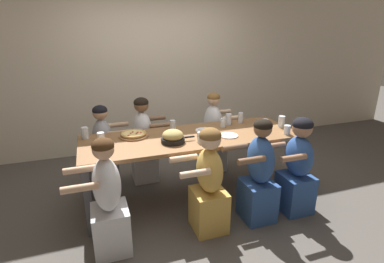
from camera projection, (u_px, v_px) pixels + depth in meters
The scene contains 24 objects.
ground_plane at pixel (192, 196), 3.66m from camera, with size 18.00×18.00×0.00m, color #514C47.
restaurant_back_panel at pixel (155, 51), 4.76m from camera, with size 10.00×0.06×3.20m, color beige.
dining_table at pixel (192, 142), 3.43m from camera, with size 2.47×0.85×0.78m.
pizza_board_main at pixel (134, 134), 3.37m from camera, with size 0.33×0.33×0.05m.
skillet_bowl at pixel (173, 137), 3.18m from camera, with size 0.37×0.25×0.14m.
empty_plate_a at pixel (204, 130), 3.57m from camera, with size 0.21×0.21×0.02m.
empty_plate_b at pixel (229, 136), 3.39m from camera, with size 0.21×0.21×0.02m.
drinking_glass_a at pixel (173, 125), 3.61m from camera, with size 0.07×0.07×0.11m.
drinking_glass_b at pixel (264, 123), 3.69m from camera, with size 0.08×0.08×0.10m.
drinking_glass_c at pixel (201, 138), 3.19m from camera, with size 0.08×0.08×0.11m.
drinking_glass_d at pixel (287, 130), 3.44m from camera, with size 0.08×0.08×0.10m.
drinking_glass_e at pixel (101, 139), 3.14m from camera, with size 0.08×0.08×0.13m.
drinking_glass_f at pixel (241, 118), 3.87m from camera, with size 0.06×0.06×0.13m.
drinking_glass_g at pixel (281, 122), 3.69m from camera, with size 0.08×0.08×0.14m.
drinking_glass_h at pixel (85, 134), 3.30m from camera, with size 0.08×0.08×0.13m.
drinking_glass_i at pixel (228, 120), 3.78m from camera, with size 0.07×0.07×0.14m.
drinking_glass_j at pixel (223, 123), 3.69m from camera, with size 0.06×0.06×0.11m.
diner_near_left at pixel (108, 202), 2.61m from camera, with size 0.51×0.40×1.09m.
diner_near_right at pixel (297, 169), 3.22m from camera, with size 0.51×0.40×1.08m.
diner_near_center at pixel (209, 184), 2.90m from camera, with size 0.51×0.40×1.08m.
diner_near_midright at pixel (259, 176), 3.08m from camera, with size 0.51×0.40×1.11m.
diner_far_left at pixel (104, 150), 3.78m from camera, with size 0.51×0.40×1.06m.
diner_far_midright at pixel (213, 135), 4.24m from camera, with size 0.51×0.40×1.12m.
diner_far_midleft at pixel (144, 143), 3.93m from camera, with size 0.51×0.40×1.13m.
Camera 1 is at (-1.05, -3.03, 1.92)m, focal length 28.00 mm.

